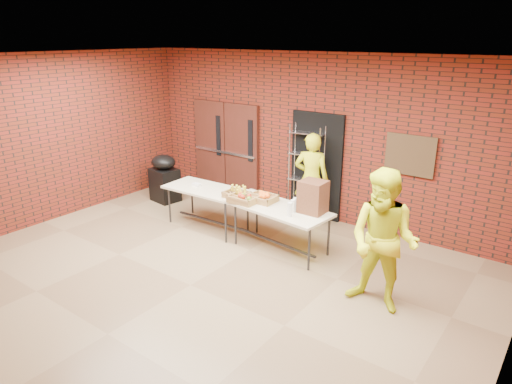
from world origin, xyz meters
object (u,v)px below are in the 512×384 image
Objects in this scene: wire_rack at (306,172)px; table_right at (276,210)px; table_left at (211,193)px; covered_grill at (165,178)px; volunteer_woman at (311,179)px; coffee_dispenser at (313,197)px; volunteer_man at (383,242)px.

wire_rack reaches higher than table_right.
wire_rack is 0.95× the size of table_right.
table_right is at bearing -4.16° from table_left.
wire_rack reaches higher than covered_grill.
wire_rack is 1.63m from table_right.
covered_grill is at bearing -5.10° from volunteer_woman.
volunteer_woman is (3.20, 0.81, 0.37)m from covered_grill.
covered_grill is at bearing 162.50° from table_left.
volunteer_woman is (1.37, 1.31, 0.19)m from table_left.
coffee_dispenser is 0.27× the size of volunteer_man.
volunteer_woman is at bearing 21.93° from covered_grill.
wire_rack is 3.54× the size of coffee_dispenser.
coffee_dispenser reaches higher than table_right.
table_left is 0.98× the size of volunteer_man.
covered_grill is at bearing -169.06° from wire_rack.
table_right is at bearing -1.60° from covered_grill.
table_left is at bearing 24.28° from volunteer_woman.
volunteer_woman reaches higher than table_right.
volunteer_woman is 0.93× the size of volunteer_man.
volunteer_man reaches higher than coffee_dispenser.
volunteer_woman is 2.97m from volunteer_man.
covered_grill is (-3.31, 0.54, -0.19)m from table_right.
coffee_dispenser is 1.43m from volunteer_woman.
covered_grill reaches higher than table_left.
table_left is 3.66m from volunteer_man.
wire_rack is 1.91m from table_left.
covered_grill is (-2.95, -1.03, -0.41)m from wire_rack.
coffee_dispenser reaches higher than covered_grill.
table_right is 1.02× the size of volunteer_man.
volunteer_woman is at bearing 41.27° from table_left.
wire_rack is 0.33m from volunteer_woman.
volunteer_woman is at bearing 100.85° from table_right.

